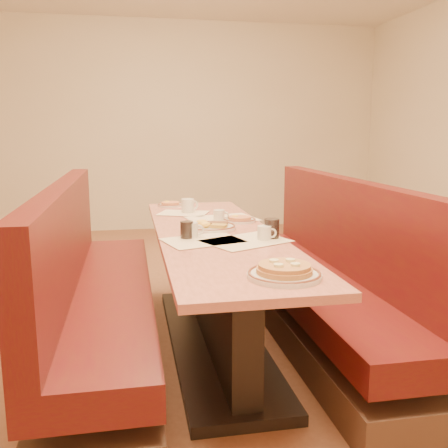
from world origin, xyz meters
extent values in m
plane|color=#9E6647|center=(0.00, 0.00, 0.00)|extent=(8.00, 8.00, 0.00)
cube|color=beige|center=(0.00, 4.00, 1.40)|extent=(6.00, 0.04, 2.80)
cube|color=black|center=(0.00, 0.00, 0.03)|extent=(0.55, 1.88, 0.06)
cube|color=black|center=(0.00, 0.00, 0.35)|extent=(0.15, 1.75, 0.71)
cube|color=#E07A68|center=(0.00, 0.00, 0.73)|extent=(0.70, 2.50, 0.04)
cube|color=#4C3326|center=(-0.68, 0.00, 0.10)|extent=(0.55, 2.50, 0.20)
cube|color=#4E170D|center=(-0.68, 0.00, 0.37)|extent=(0.55, 2.50, 0.16)
cube|color=#4E170D|center=(-0.89, 0.00, 0.75)|extent=(0.12, 2.50, 0.60)
cube|color=#4C3326|center=(0.68, 0.00, 0.10)|extent=(0.55, 2.50, 0.20)
cube|color=#4E170D|center=(0.68, 0.00, 0.37)|extent=(0.55, 2.50, 0.16)
cube|color=#4E170D|center=(0.89, 0.00, 0.75)|extent=(0.12, 2.50, 0.60)
cube|color=beige|center=(-0.11, -0.25, 0.75)|extent=(0.48, 0.41, 0.00)
cube|color=beige|center=(0.12, -0.30, 0.75)|extent=(0.54, 0.48, 0.00)
cube|color=beige|center=(-0.12, 0.71, 0.75)|extent=(0.42, 0.37, 0.00)
cube|color=beige|center=(0.12, 0.41, 0.75)|extent=(0.52, 0.43, 0.00)
cylinder|color=silver|center=(0.12, -1.00, 0.76)|extent=(0.31, 0.31, 0.02)
torus|color=brown|center=(0.12, -1.00, 0.77)|extent=(0.31, 0.31, 0.01)
cylinder|color=#B66D41|center=(0.12, -1.00, 0.78)|extent=(0.24, 0.24, 0.02)
cylinder|color=#B66D41|center=(0.12, -1.00, 0.80)|extent=(0.22, 0.22, 0.02)
cylinder|color=beige|center=(0.16, -0.97, 0.81)|extent=(0.04, 0.04, 0.01)
cylinder|color=beige|center=(0.09, -0.97, 0.81)|extent=(0.04, 0.04, 0.01)
cylinder|color=beige|center=(0.08, -1.04, 0.81)|extent=(0.04, 0.04, 0.01)
cylinder|color=beige|center=(0.15, -1.04, 0.81)|extent=(0.04, 0.04, 0.01)
cylinder|color=silver|center=(-0.01, 0.09, 0.76)|extent=(0.31, 0.31, 0.02)
torus|color=brown|center=(-0.01, 0.09, 0.77)|extent=(0.30, 0.30, 0.01)
ellipsoid|color=#FFBB41|center=(-0.07, 0.09, 0.79)|extent=(0.08, 0.08, 0.04)
ellipsoid|color=#FFBB41|center=(-0.06, 0.04, 0.79)|extent=(0.07, 0.07, 0.04)
ellipsoid|color=#FFBB41|center=(-0.07, 0.14, 0.79)|extent=(0.06, 0.06, 0.03)
cylinder|color=brown|center=(0.03, 0.09, 0.78)|extent=(0.11, 0.05, 0.02)
cylinder|color=brown|center=(0.05, 0.12, 0.78)|extent=(0.11, 0.05, 0.02)
cube|color=gold|center=(0.03, 0.02, 0.78)|extent=(0.11, 0.10, 0.02)
cylinder|color=silver|center=(0.22, 0.31, 0.76)|extent=(0.22, 0.22, 0.02)
torus|color=brown|center=(0.22, 0.31, 0.77)|extent=(0.22, 0.22, 0.01)
cylinder|color=#CA7A47|center=(0.22, 0.31, 0.78)|extent=(0.15, 0.15, 0.02)
ellipsoid|color=#FFBB41|center=(0.19, 0.33, 0.78)|extent=(0.05, 0.05, 0.02)
cylinder|color=silver|center=(-0.18, 1.10, 0.76)|extent=(0.21, 0.21, 0.02)
torus|color=brown|center=(-0.18, 1.10, 0.77)|extent=(0.21, 0.21, 0.01)
cylinder|color=#CA7A47|center=(-0.18, 1.10, 0.77)|extent=(0.15, 0.15, 0.02)
ellipsoid|color=#FFBB41|center=(-0.21, 1.12, 0.78)|extent=(0.04, 0.04, 0.02)
cylinder|color=silver|center=(0.23, -0.29, 0.79)|extent=(0.08, 0.08, 0.08)
torus|color=silver|center=(0.27, -0.30, 0.79)|extent=(0.06, 0.02, 0.06)
cylinder|color=black|center=(0.23, -0.29, 0.83)|extent=(0.07, 0.07, 0.01)
cylinder|color=silver|center=(-0.17, -0.15, 0.80)|extent=(0.08, 0.08, 0.09)
torus|color=silver|center=(-0.12, -0.16, 0.80)|extent=(0.06, 0.02, 0.06)
cylinder|color=black|center=(-0.17, -0.15, 0.83)|extent=(0.07, 0.07, 0.01)
cylinder|color=silver|center=(0.08, 0.32, 0.79)|extent=(0.08, 0.08, 0.08)
torus|color=silver|center=(0.12, 0.32, 0.79)|extent=(0.06, 0.02, 0.06)
cylinder|color=black|center=(0.08, 0.32, 0.83)|extent=(0.06, 0.06, 0.01)
cylinder|color=silver|center=(-0.08, 0.75, 0.80)|extent=(0.10, 0.10, 0.10)
torus|color=silver|center=(-0.03, 0.76, 0.80)|extent=(0.07, 0.04, 0.07)
cylinder|color=black|center=(-0.08, 0.75, 0.85)|extent=(0.08, 0.08, 0.01)
cylinder|color=black|center=(-0.19, -0.17, 0.80)|extent=(0.07, 0.07, 0.10)
cylinder|color=silver|center=(-0.19, -0.17, 0.80)|extent=(0.07, 0.07, 0.10)
cylinder|color=black|center=(0.28, -0.26, 0.81)|extent=(0.08, 0.08, 0.11)
cylinder|color=silver|center=(0.28, -0.26, 0.81)|extent=(0.08, 0.08, 0.12)
camera|label=1|loc=(-0.50, -2.93, 1.36)|focal=40.00mm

